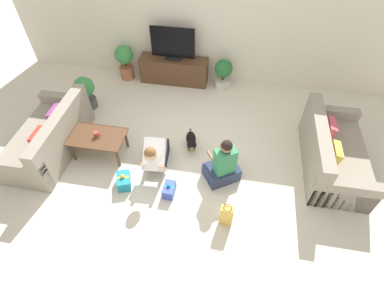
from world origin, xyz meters
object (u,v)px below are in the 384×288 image
(sofa_left, at_px, (49,138))
(potted_plant_back_left, at_px, (125,60))
(dog, at_px, (191,141))
(potted_plant_corner_left, at_px, (85,91))
(mug, at_px, (97,134))
(tv, at_px, (173,45))
(gift_box_a, at_px, (124,181))
(person_sitting, at_px, (223,165))
(gift_bag_a, at_px, (227,215))
(sofa_right, at_px, (331,153))
(gift_box_b, at_px, (169,190))
(potted_plant_back_right, at_px, (223,73))
(person_kneeling, at_px, (156,154))
(tv_console, at_px, (174,70))
(coffee_table, at_px, (98,138))

(sofa_left, distance_m, potted_plant_back_left, 2.44)
(dog, bearing_deg, potted_plant_corner_left, 146.95)
(sofa_left, relative_size, mug, 14.86)
(tv, xyz_separation_m, mug, (-0.81, -2.35, -0.42))
(mug, bearing_deg, gift_box_a, -44.18)
(person_sitting, height_order, gift_bag_a, person_sitting)
(sofa_right, xyz_separation_m, gift_box_b, (-2.52, -1.03, -0.19))
(sofa_right, xyz_separation_m, potted_plant_corner_left, (-4.62, 0.78, 0.10))
(potted_plant_back_left, relative_size, gift_box_a, 2.25)
(sofa_right, bearing_deg, gift_bag_a, 130.77)
(gift_bag_a, bearing_deg, person_sitting, 99.96)
(potted_plant_back_right, bearing_deg, gift_bag_a, -83.22)
(potted_plant_back_right, relative_size, person_kneeling, 0.81)
(person_sitting, bearing_deg, sofa_left, -35.28)
(potted_plant_back_left, height_order, dog, potted_plant_back_left)
(mug, bearing_deg, potted_plant_corner_left, 121.98)
(dog, bearing_deg, person_sitting, -55.78)
(tv_console, distance_m, dog, 2.11)
(potted_plant_back_left, xyz_separation_m, dog, (1.82, -1.93, -0.26))
(gift_box_a, bearing_deg, potted_plant_back_left, 107.10)
(potted_plant_back_left, distance_m, gift_box_b, 3.38)
(tv_console, height_order, potted_plant_corner_left, potted_plant_corner_left)
(potted_plant_back_right, bearing_deg, dog, -100.50)
(person_kneeling, bearing_deg, gift_box_b, -60.34)
(sofa_right, xyz_separation_m, coffee_table, (-3.89, -0.40, 0.08))
(sofa_right, relative_size, potted_plant_back_right, 2.66)
(tv_console, relative_size, gift_box_a, 4.18)
(gift_box_a, relative_size, gift_bag_a, 0.88)
(sofa_left, bearing_deg, potted_plant_back_left, 165.71)
(potted_plant_corner_left, xyz_separation_m, person_sitting, (2.88, -1.37, -0.07))
(person_kneeling, relative_size, mug, 6.88)
(potted_plant_back_right, distance_m, mug, 2.98)
(sofa_left, relative_size, person_kneeling, 2.16)
(potted_plant_back_right, bearing_deg, potted_plant_back_left, 180.00)
(tv_console, relative_size, potted_plant_back_right, 2.20)
(mug, bearing_deg, person_kneeling, -8.95)
(coffee_table, bearing_deg, person_sitting, -4.88)
(sofa_left, relative_size, gift_bag_a, 4.47)
(sofa_left, distance_m, sofa_right, 4.79)
(potted_plant_back_right, xyz_separation_m, gift_box_a, (-1.28, -2.89, -0.27))
(tv, height_order, person_kneeling, tv)
(potted_plant_back_left, xyz_separation_m, gift_box_a, (0.89, -2.89, -0.36))
(tv_console, distance_m, mug, 2.49)
(tv_console, distance_m, tv, 0.60)
(sofa_left, relative_size, sofa_right, 1.00)
(potted_plant_back_right, bearing_deg, potted_plant_corner_left, -156.98)
(sofa_left, bearing_deg, tv_console, 144.99)
(person_kneeling, distance_m, gift_bag_a, 1.49)
(coffee_table, bearing_deg, potted_plant_corner_left, 121.87)
(coffee_table, distance_m, dog, 1.59)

